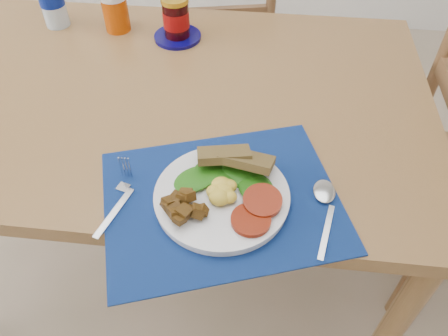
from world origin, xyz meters
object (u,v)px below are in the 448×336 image
(juice_glass, at_px, (116,13))
(jam_on_saucer, at_px, (176,21))
(chair_far, at_px, (219,33))
(breakfast_plate, at_px, (219,195))

(juice_glass, xyz_separation_m, jam_on_saucer, (0.19, -0.03, 0.00))
(juice_glass, relative_size, jam_on_saucer, 0.75)
(chair_far, xyz_separation_m, breakfast_plate, (0.12, -0.99, 0.22))
(breakfast_plate, distance_m, jam_on_saucer, 0.64)
(chair_far, xyz_separation_m, jam_on_saucer, (-0.08, -0.38, 0.25))
(chair_far, relative_size, juice_glass, 10.39)
(breakfast_plate, distance_m, juice_glass, 0.75)
(chair_far, relative_size, jam_on_saucer, 7.80)
(breakfast_plate, xyz_separation_m, jam_on_saucer, (-0.20, 0.61, 0.03))
(jam_on_saucer, bearing_deg, breakfast_plate, -72.01)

